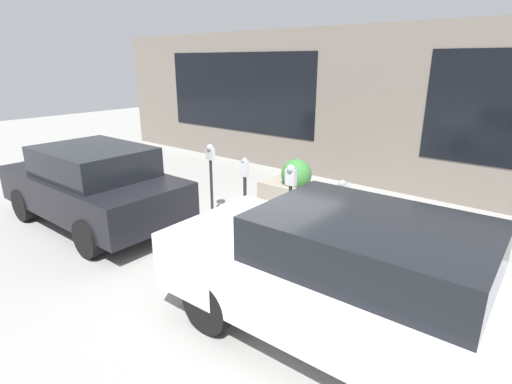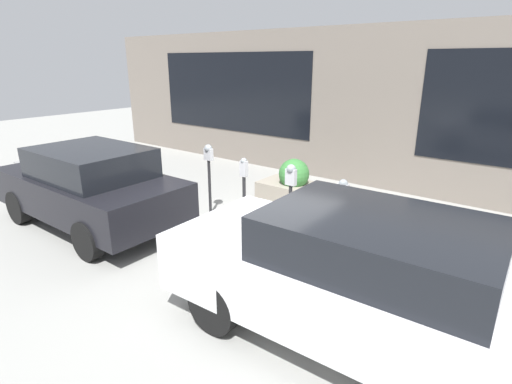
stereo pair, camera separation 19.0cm
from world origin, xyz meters
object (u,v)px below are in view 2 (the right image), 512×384
(parked_car_middle, at_px, (90,186))
(parking_meter_second, at_px, (291,186))
(parking_meter_fourth, at_px, (209,164))
(parking_meter_nearest, at_px, (342,206))
(planter_box, at_px, (294,188))
(parked_car_front, at_px, (361,278))
(parking_meter_middle, at_px, (244,182))

(parked_car_middle, bearing_deg, parking_meter_second, -152.53)
(parking_meter_fourth, distance_m, parked_car_middle, 2.31)
(parking_meter_nearest, relative_size, planter_box, 0.87)
(planter_box, bearing_deg, parking_meter_fourth, 55.48)
(parking_meter_nearest, distance_m, parking_meter_fourth, 2.99)
(parking_meter_fourth, distance_m, parked_car_front, 4.56)
(parking_meter_nearest, height_order, planter_box, parking_meter_nearest)
(parking_meter_nearest, relative_size, parked_car_middle, 0.32)
(parking_meter_nearest, relative_size, parked_car_front, 0.29)
(parking_meter_fourth, bearing_deg, parking_meter_nearest, 179.47)
(parking_meter_fourth, xyz_separation_m, parked_car_middle, (1.38, 1.83, -0.29))
(planter_box, bearing_deg, parking_meter_nearest, 140.52)
(parking_meter_nearest, distance_m, planter_box, 2.53)
(parking_meter_second, bearing_deg, planter_box, -59.36)
(planter_box, bearing_deg, parked_car_middle, 54.15)
(parking_meter_second, relative_size, parking_meter_middle, 1.03)
(parking_meter_middle, xyz_separation_m, parked_car_middle, (2.32, 1.80, -0.08))
(parking_meter_second, height_order, parking_meter_fourth, parking_meter_fourth)
(parking_meter_second, relative_size, parking_meter_fourth, 0.94)
(parking_meter_middle, height_order, parked_car_front, parked_car_front)
(parking_meter_middle, xyz_separation_m, parking_meter_fourth, (0.95, -0.03, 0.21))
(parking_meter_nearest, distance_m, parking_meter_middle, 2.04)
(parking_meter_middle, relative_size, parked_car_front, 0.30)
(parking_meter_nearest, bearing_deg, parked_car_middle, 22.44)
(parking_meter_fourth, xyz_separation_m, parked_car_front, (-4.14, 1.88, -0.27))
(parking_meter_fourth, relative_size, parked_car_front, 0.33)
(parking_meter_nearest, xyz_separation_m, parked_car_middle, (4.36, 1.80, -0.06))
(parking_meter_nearest, height_order, parking_meter_second, parking_meter_second)
(parking_meter_second, relative_size, planter_box, 0.93)
(parking_meter_second, xyz_separation_m, parking_meter_fourth, (2.01, -0.04, 0.07))
(parking_meter_nearest, xyz_separation_m, parking_meter_second, (0.98, 0.01, 0.16))
(parking_meter_middle, bearing_deg, parking_meter_nearest, 179.97)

